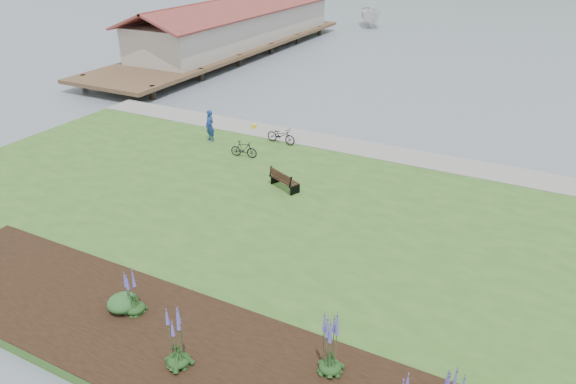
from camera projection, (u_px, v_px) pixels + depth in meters
name	position (u px, v px, depth m)	size (l,w,h in m)	color
ground	(291.00, 204.00, 23.26)	(600.00, 600.00, 0.00)	slate
lawn	(269.00, 220.00, 21.59)	(34.00, 20.00, 0.40)	#315D21
shoreline_path	(347.00, 145.00, 28.55)	(34.00, 2.20, 0.03)	gray
garden_bed	(226.00, 364.00, 14.07)	(24.00, 4.40, 0.04)	black
pier_pavilion	(238.00, 25.00, 52.07)	(8.00, 36.00, 5.40)	#4C3826
park_bench	(283.00, 180.00, 23.53)	(1.65, 1.21, 0.95)	black
person	(210.00, 123.00, 28.75)	(0.77, 0.53, 2.11)	navy
bicycle_a	(281.00, 135.00, 28.68)	(1.80, 0.63, 0.94)	black
bicycle_b	(244.00, 149.00, 26.91)	(1.46, 0.42, 0.88)	black
sailboat	(370.00, 26.00, 67.36)	(10.37, 10.55, 27.33)	silver
pannier	(254.00, 126.00, 30.97)	(0.17, 0.27, 0.29)	yellow
echium_0	(176.00, 339.00, 13.61)	(0.62, 0.62, 2.23)	#153714
echium_1	(331.00, 343.00, 13.37)	(0.62, 0.62, 2.31)	#153714
echium_4	(133.00, 293.00, 15.65)	(0.62, 0.62, 1.81)	#153714
shrub_0	(123.00, 303.00, 16.00)	(0.97, 0.97, 0.48)	#1E4C21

